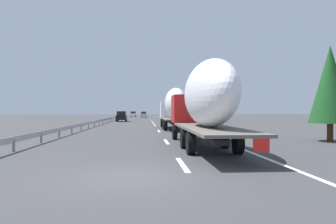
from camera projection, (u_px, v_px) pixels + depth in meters
name	position (u px, v px, depth m)	size (l,w,h in m)	color
ground_plane	(142.00, 123.00, 49.43)	(260.00, 260.00, 0.00)	#38383A
lane_stripe_0	(182.00, 164.00, 11.67)	(3.20, 0.20, 0.01)	white
lane_stripe_1	(166.00, 142.00, 20.27)	(3.20, 0.20, 0.01)	white
lane_stripe_2	(159.00, 131.00, 30.84)	(3.20, 0.20, 0.01)	white
lane_stripe_3	(155.00, 125.00, 42.89)	(3.20, 0.20, 0.01)	white
lane_stripe_4	(153.00, 123.00, 49.75)	(3.20, 0.20, 0.01)	white
lane_stripe_5	(153.00, 122.00, 54.55)	(3.20, 0.20, 0.01)	white
lane_stripe_6	(152.00, 121.00, 62.35)	(3.20, 0.20, 0.01)	white
lane_stripe_7	(150.00, 119.00, 77.24)	(3.20, 0.20, 0.01)	white
edge_line_right	(174.00, 122.00, 54.82)	(110.00, 0.20, 0.01)	white
truck_lead	(174.00, 106.00, 33.76)	(12.24, 2.55, 4.38)	silver
truck_trailing	(205.00, 100.00, 16.73)	(14.33, 2.55, 4.51)	#B21919
car_black_suv	(122.00, 116.00, 58.48)	(4.45, 1.85, 1.92)	black
car_white_van	(133.00, 114.00, 102.70)	(4.75, 1.82, 1.79)	white
car_silver_hatch	(144.00, 114.00, 93.76)	(4.65, 1.74, 1.76)	#ADB2B7
road_sign	(186.00, 110.00, 48.02)	(0.10, 0.90, 3.03)	gray
tree_0	(206.00, 98.00, 47.16)	(2.45, 2.45, 6.32)	#472D19
tree_1	(204.00, 99.00, 61.47)	(3.85, 3.85, 6.83)	#472D19
tree_2	(330.00, 84.00, 20.48)	(2.70, 2.70, 6.31)	#472D19
tree_3	(210.00, 97.00, 55.74)	(2.57, 2.57, 7.33)	#472D19
tree_4	(209.00, 100.00, 58.96)	(3.92, 3.92, 6.60)	#472D19
tree_5	(187.00, 104.00, 90.07)	(3.41, 3.41, 6.08)	#472D19
guardrail_median	(106.00, 119.00, 51.97)	(94.00, 0.10, 0.76)	#9EA0A5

